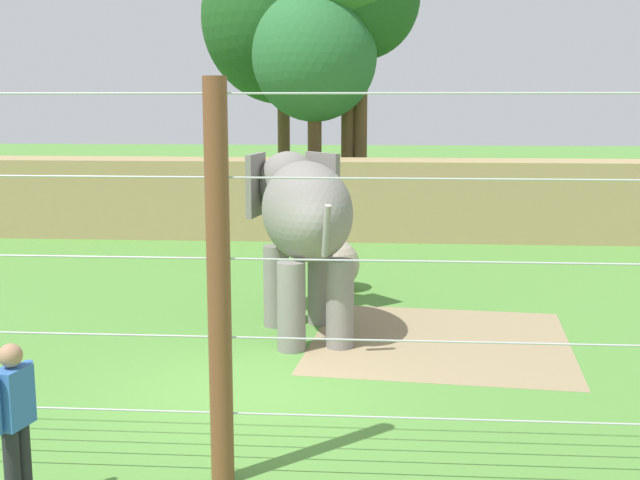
% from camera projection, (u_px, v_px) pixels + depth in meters
% --- Properties ---
extents(ground_plane, '(120.00, 120.00, 0.00)m').
position_uv_depth(ground_plane, '(243.00, 392.00, 10.93)').
color(ground_plane, '#518938').
extents(dirt_patch, '(4.47, 4.48, 0.01)m').
position_uv_depth(dirt_patch, '(440.00, 341.00, 13.23)').
color(dirt_patch, '#937F5B').
rests_on(dirt_patch, ground).
extents(embankment_wall, '(36.00, 1.80, 2.20)m').
position_uv_depth(embankment_wall, '(316.00, 198.00, 23.08)').
color(embankment_wall, tan).
rests_on(embankment_wall, ground).
extents(elephant, '(2.18, 3.86, 2.95)m').
position_uv_depth(elephant, '(303.00, 217.00, 13.49)').
color(elephant, gray).
rests_on(elephant, ground).
extents(enrichment_ball, '(1.06, 1.06, 1.06)m').
position_uv_depth(enrichment_ball, '(334.00, 264.00, 16.72)').
color(enrichment_ball, tan).
rests_on(enrichment_ball, ground).
extents(cable_fence, '(12.97, 0.24, 4.09)m').
position_uv_depth(cable_fence, '(204.00, 286.00, 8.05)').
color(cable_fence, brown).
rests_on(cable_fence, ground).
extents(zookeeper, '(0.30, 0.60, 1.67)m').
position_uv_depth(zookeeper, '(15.00, 421.00, 7.56)').
color(zookeeper, '#232328').
rests_on(zookeeper, ground).
extents(tree_left_of_centre, '(5.74, 5.74, 9.70)m').
position_uv_depth(tree_left_of_centre, '(283.00, 19.00, 28.75)').
color(tree_left_of_centre, brown).
rests_on(tree_left_of_centre, ground).
extents(tree_behind_wall, '(3.87, 3.87, 7.23)m').
position_uv_depth(tree_behind_wall, '(315.00, 57.00, 25.23)').
color(tree_behind_wall, brown).
rests_on(tree_behind_wall, ground).
extents(tree_right_of_centre, '(3.69, 3.69, 8.96)m').
position_uv_depth(tree_right_of_centre, '(361.00, 0.00, 25.58)').
color(tree_right_of_centre, brown).
rests_on(tree_right_of_centre, ground).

